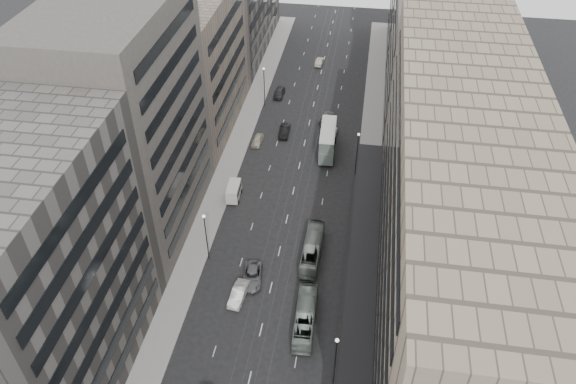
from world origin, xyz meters
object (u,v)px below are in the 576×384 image
Objects in this scene: bus_far at (312,248)px; panel_van at (234,191)px; bus_near at (305,316)px; double_decker at (328,140)px; sedan_1 at (239,294)px; sedan_2 at (252,276)px.

bus_far is 2.40× the size of panel_van.
double_decker is at bearing -90.30° from bus_near.
sedan_2 is at bearing 77.36° from sedan_1.
bus_far is (-0.56, 12.03, 0.01)m from bus_near.
bus_far is 25.73m from double_decker.
panel_van is at bearing 104.21° from sedan_2.
bus_near is 27.12m from panel_van.
bus_near is at bearing -44.54° from sedan_2.
sedan_1 is at bearing -105.28° from double_decker.
bus_near is at bearing -10.86° from sedan_1.
double_decker is at bearing 44.98° from panel_van.
sedan_2 is (-8.10, 6.23, -0.64)m from bus_near.
panel_van is at bearing 110.84° from sedan_1.
bus_near is 1.09× the size of double_decker.
panel_van is (-13.55, -14.85, -1.27)m from double_decker.
sedan_2 is at bearing -71.44° from panel_van.
panel_van is 0.77× the size of sedan_2.
double_decker reaches higher than bus_near.
panel_van is 20.76m from sedan_1.
panel_van is at bearing -36.91° from bus_far.
bus_near is at bearing -60.16° from panel_van.
sedan_2 is (-7.09, -31.50, -1.95)m from double_decker.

